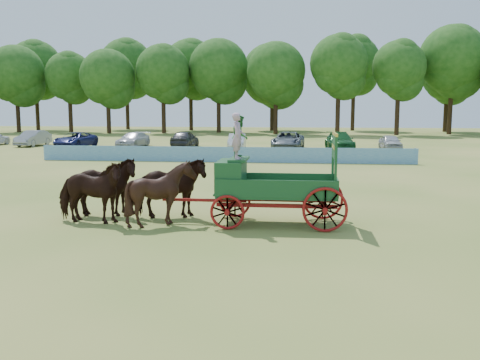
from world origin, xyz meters
name	(u,v)px	position (x,y,z in m)	size (l,w,h in m)	color
ground	(177,214)	(0.00, 0.00, 0.00)	(160.00, 160.00, 0.00)	#AA964C
horse_lead_left	(90,192)	(-2.50, -1.72, 1.04)	(1.12, 2.46, 2.08)	black
horse_lead_right	(102,187)	(-2.50, -0.62, 1.04)	(1.12, 2.46, 2.08)	black
horse_wheel_left	(161,193)	(-0.10, -1.72, 1.04)	(1.68, 1.89, 2.09)	black
horse_wheel_right	(170,188)	(-0.10, -0.62, 1.04)	(1.12, 2.46, 2.08)	black
farm_dray	(256,177)	(2.89, -1.16, 1.54)	(6.00, 2.00, 3.61)	#A51015
sponsor_banner	(223,154)	(-1.00, 18.00, 0.53)	(26.00, 0.08, 1.05)	#1F6BA8
parked_cars	(188,140)	(-6.05, 30.07, 0.74)	(39.90, 7.10, 1.57)	silver
treeline	(238,69)	(-5.05, 60.28, 9.22)	(90.41, 23.76, 14.90)	#382314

